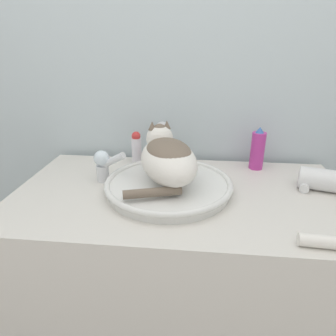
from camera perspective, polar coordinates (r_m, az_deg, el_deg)
name	(u,v)px	position (r m, az deg, el deg)	size (l,w,h in m)	color
wall_back	(188,66)	(1.28, 3.86, 18.89)	(8.00, 0.05, 2.40)	silver
vanity_counter	(179,284)	(1.26, 2.09, -21.20)	(1.14, 0.62, 0.82)	beige
sink_basin	(168,185)	(1.02, 0.09, -3.27)	(0.43, 0.43, 0.04)	silver
cat	(167,157)	(0.99, -0.15, 2.16)	(0.27, 0.34, 0.18)	silver
faucet	(104,164)	(1.10, -12.12, 0.82)	(0.12, 0.06, 0.12)	silver
deodorant_stick	(137,148)	(1.24, -6.01, 3.84)	(0.04, 0.04, 0.14)	silver
spray_bottle_trigger	(258,150)	(1.24, 16.69, 3.35)	(0.05, 0.05, 0.17)	#B2338C
lotion_bottle_white	(163,144)	(1.22, -1.05, 4.63)	(0.07, 0.07, 0.18)	silver
cream_tube	(333,243)	(0.86, 28.94, -12.35)	(0.16, 0.05, 0.04)	silver
hair_dryer	(319,180)	(1.15, 26.90, -2.09)	(0.17, 0.12, 0.08)	silver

